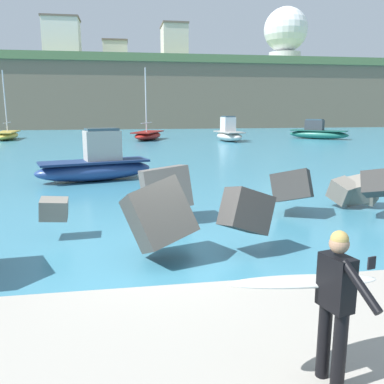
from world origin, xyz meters
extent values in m
plane|color=teal|center=(0.00, 0.00, 0.00)|extent=(400.00, 400.00, 0.00)
cube|color=#9E998E|center=(0.00, -4.00, 0.12)|extent=(48.00, 4.40, 0.24)
cube|color=#605B56|center=(0.36, 3.20, 1.00)|extent=(1.51, 1.44, 1.43)
cube|color=slate|center=(6.37, 3.89, 0.56)|extent=(0.97, 1.12, 0.94)
cube|color=slate|center=(6.92, 3.92, 0.58)|extent=(1.35, 1.30, 1.12)
cube|color=#3D3A38|center=(1.88, 0.18, 0.99)|extent=(1.30, 1.13, 1.27)
cube|color=#3D3A38|center=(6.54, 2.45, 1.06)|extent=(1.11, 1.23, 1.02)
cube|color=gray|center=(7.14, 3.72, 0.46)|extent=(0.86, 0.89, 0.73)
cube|color=#3D3A38|center=(4.28, 3.24, 0.92)|extent=(1.54, 1.62, 1.27)
cube|color=#4C4944|center=(-0.10, 0.09, 1.00)|extent=(1.68, 1.63, 1.82)
cube|color=slate|center=(-2.56, 1.98, 0.78)|extent=(0.75, 0.70, 0.58)
cylinder|color=black|center=(1.45, -4.78, 0.69)|extent=(0.15, 0.15, 0.90)
cylinder|color=black|center=(1.39, -4.55, 0.69)|extent=(0.15, 0.15, 0.90)
cube|color=black|center=(1.42, -4.66, 1.44)|extent=(0.31, 0.42, 0.60)
sphere|color=#A87A5B|center=(1.42, -4.66, 1.87)|extent=(0.21, 0.21, 0.21)
sphere|color=tan|center=(1.42, -4.66, 1.92)|extent=(0.19, 0.19, 0.19)
cylinder|color=black|center=(1.46, -5.04, 1.56)|extent=(0.22, 0.53, 0.41)
cylinder|color=black|center=(1.36, -4.42, 1.40)|extent=(0.09, 0.09, 0.56)
ellipsoid|color=white|center=(1.24, -4.38, 1.34)|extent=(2.12, 0.86, 0.37)
cube|color=black|center=(2.16, -4.15, 1.41)|extent=(0.12, 0.05, 0.16)
ellipsoid|color=maroon|center=(1.70, 34.20, 0.42)|extent=(4.00, 5.64, 0.85)
cube|color=maroon|center=(1.70, 34.20, 0.81)|extent=(3.68, 5.19, 0.10)
cylinder|color=silver|center=(1.55, 33.84, 4.00)|extent=(0.12, 0.12, 6.32)
cylinder|color=silver|center=(1.55, 33.84, 1.75)|extent=(1.28, 2.91, 0.08)
ellipsoid|color=#EAC64C|center=(-12.70, 36.95, 0.41)|extent=(2.15, 5.56, 0.82)
cube|color=#AF9539|center=(-12.70, 36.95, 0.78)|extent=(1.98, 5.11, 0.10)
cylinder|color=silver|center=(-12.72, 37.36, 3.91)|extent=(0.12, 0.12, 6.18)
cylinder|color=silver|center=(-12.72, 37.36, 1.72)|extent=(0.22, 3.29, 0.08)
ellipsoid|color=navy|center=(-2.12, 10.50, 0.45)|extent=(5.48, 3.01, 0.91)
cube|color=navy|center=(-2.12, 10.50, 0.87)|extent=(5.04, 2.77, 0.10)
cube|color=#B7B2A8|center=(-1.74, 10.60, 1.58)|extent=(1.78, 1.38, 1.34)
cube|color=#334C5B|center=(-1.74, 10.60, 2.30)|extent=(1.60, 1.24, 0.12)
ellipsoid|color=beige|center=(9.52, 31.16, 0.48)|extent=(2.62, 4.49, 0.95)
cube|color=#9C9991|center=(9.52, 31.16, 0.91)|extent=(2.41, 4.13, 0.10)
cube|color=silver|center=(9.47, 31.47, 1.65)|extent=(1.36, 1.45, 1.39)
cube|color=#334C5B|center=(9.47, 31.47, 2.40)|extent=(1.22, 1.30, 0.12)
ellipsoid|color=#1E6656|center=(19.67, 32.64, 0.45)|extent=(5.80, 5.33, 0.91)
cube|color=#164C41|center=(19.67, 32.64, 0.87)|extent=(5.33, 4.91, 0.10)
cube|color=#33383D|center=(19.31, 32.95, 1.43)|extent=(2.07, 1.98, 1.05)
cube|color=#334C5B|center=(19.31, 32.95, 2.02)|extent=(1.86, 1.78, 0.12)
cube|color=#756651|center=(10.79, 74.43, 5.03)|extent=(98.10, 36.96, 10.06)
cube|color=#567547|center=(10.79, 74.43, 10.66)|extent=(100.06, 37.70, 1.20)
cylinder|color=silver|center=(32.33, 75.08, 12.79)|extent=(6.37, 6.37, 3.05)
sphere|color=white|center=(32.33, 75.08, 18.71)|extent=(8.78, 8.78, 8.78)
cube|color=beige|center=(8.51, 66.59, 14.19)|extent=(4.22, 5.94, 5.85)
cube|color=#66564C|center=(8.51, 66.59, 17.27)|extent=(4.43, 6.24, 0.30)
cube|color=silver|center=(-10.18, 64.67, 14.28)|extent=(5.67, 4.71, 6.03)
cube|color=#66564C|center=(-10.18, 64.67, 17.44)|extent=(5.95, 4.95, 0.30)
cube|color=beige|center=(-1.77, 73.58, 13.25)|extent=(4.44, 4.74, 3.98)
cube|color=#66564C|center=(-1.77, 73.58, 15.39)|extent=(4.66, 4.98, 0.30)
camera|label=1|loc=(-0.78, -8.45, 3.27)|focal=38.39mm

